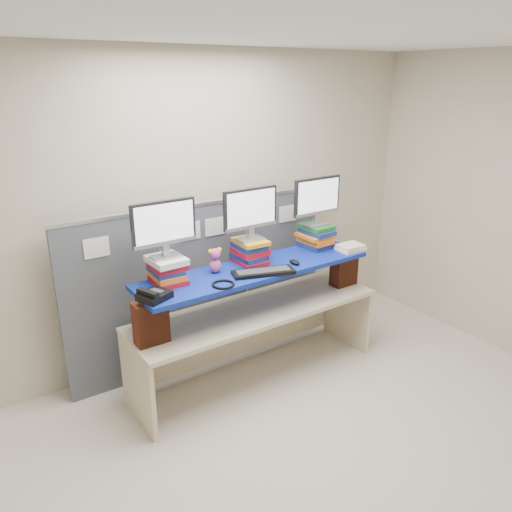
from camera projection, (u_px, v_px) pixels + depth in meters
room at (344, 283)px, 2.95m from camera, size 5.00×4.00×2.80m
cubicle_partition at (206, 283)px, 4.56m from camera, size 2.60×0.06×1.53m
desk at (256, 322)px, 4.32m from camera, size 2.25×0.69×0.68m
brick_pier_left at (151, 322)px, 3.66m from camera, size 0.25×0.14×0.33m
brick_pier_right at (344, 268)px, 4.70m from camera, size 0.25×0.14×0.33m
blue_board at (256, 269)px, 4.16m from camera, size 2.08×0.55×0.04m
book_stack_left at (167, 270)px, 3.81m from camera, size 0.26×0.31×0.21m
book_stack_center at (250, 251)px, 4.23m from camera, size 0.26×0.30×0.20m
book_stack_right at (316, 236)px, 4.61m from camera, size 0.27×0.32×0.21m
monitor_left at (164, 226)px, 3.69m from camera, size 0.51×0.15×0.44m
monitor_center at (250, 211)px, 4.10m from camera, size 0.51×0.15×0.44m
monitor_right at (317, 198)px, 4.49m from camera, size 0.51×0.15×0.44m
keyboard at (263, 272)px, 4.01m from camera, size 0.53×0.31×0.03m
mouse at (295, 262)px, 4.22m from camera, size 0.10×0.13×0.04m
desk_phone at (154, 295)px, 3.54m from camera, size 0.26×0.25×0.09m
headset at (223, 284)px, 3.79m from camera, size 0.22×0.22×0.02m
plush_toy at (215, 260)px, 4.01m from camera, size 0.12×0.09×0.21m
binder_stack at (350, 248)px, 4.54m from camera, size 0.24×0.19×0.06m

